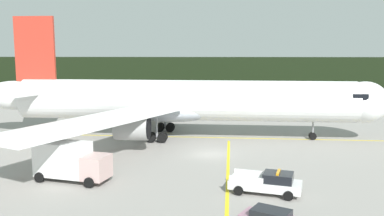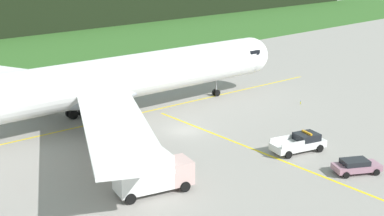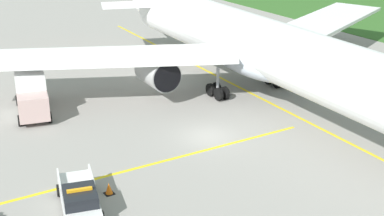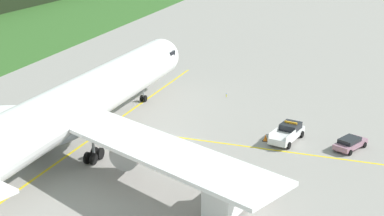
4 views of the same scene
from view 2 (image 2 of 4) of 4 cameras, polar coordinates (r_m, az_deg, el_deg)
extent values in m
plane|color=gray|center=(58.79, -0.84, -2.49)|extent=(320.00, 320.00, 0.00)
cube|color=yellow|center=(63.57, -8.36, -1.16)|extent=(68.18, 3.99, 0.01)
cube|color=yellow|center=(53.70, 6.87, -4.53)|extent=(2.04, 32.13, 0.01)
cylinder|color=white|center=(62.26, -8.54, 3.07)|extent=(42.88, 7.44, 5.14)
ellipsoid|color=white|center=(75.82, 6.15, 5.63)|extent=(5.92, 5.44, 5.14)
ellipsoid|color=#B0B8C4|center=(61.59, -10.19, 1.48)|extent=(12.72, 6.06, 2.83)
cube|color=black|center=(74.80, 5.50, 6.20)|extent=(2.06, 4.97, 0.70)
cube|color=white|center=(70.59, -19.06, 3.43)|extent=(13.73, 23.83, 0.35)
cylinder|color=#A5A5A5|center=(67.98, -15.79, 2.00)|extent=(3.83, 3.00, 2.81)
cylinder|color=black|center=(68.72, -14.35, 2.27)|extent=(0.26, 2.58, 2.58)
cube|color=white|center=(48.28, -8.26, -1.77)|extent=(15.78, 23.35, 0.35)
cylinder|color=#A5A5A5|center=(53.33, -8.31, -1.56)|extent=(3.83, 3.00, 2.81)
cylinder|color=black|center=(54.27, -6.60, -1.17)|extent=(0.26, 2.58, 2.58)
cylinder|color=gray|center=(72.39, 2.63, 2.53)|extent=(0.20, 0.20, 2.27)
cylinder|color=black|center=(72.86, 2.48, 1.71)|extent=(0.91, 0.27, 0.90)
cylinder|color=black|center=(72.49, 2.76, 1.62)|extent=(0.91, 0.27, 0.90)
cylinder|color=gray|center=(64.45, -12.34, 0.48)|extent=(0.28, 0.28, 2.27)
cylinder|color=black|center=(64.78, -11.59, -0.44)|extent=(1.21, 0.36, 1.20)
cylinder|color=black|center=(65.37, -11.88, -0.30)|extent=(1.21, 0.36, 1.20)
cylinder|color=black|center=(64.18, -12.69, -0.67)|extent=(1.21, 0.36, 1.20)
cylinder|color=black|center=(64.78, -12.97, -0.53)|extent=(1.21, 0.36, 1.20)
cylinder|color=gray|center=(58.80, -9.35, -0.93)|extent=(0.28, 0.28, 2.27)
cylinder|color=black|center=(59.77, -8.89, -1.76)|extent=(1.21, 0.36, 1.20)
cylinder|color=black|center=(59.19, -8.54, -1.93)|extent=(1.21, 0.36, 1.20)
cylinder|color=black|center=(59.12, -10.05, -2.03)|extent=(1.21, 0.36, 1.20)
cylinder|color=black|center=(58.54, -9.72, -2.21)|extent=(1.21, 0.36, 1.20)
cube|color=silver|center=(53.73, 11.36, -3.91)|extent=(5.97, 3.53, 0.70)
cube|color=black|center=(54.09, 12.26, -3.03)|extent=(2.68, 2.44, 0.70)
cube|color=silver|center=(53.49, 9.61, -3.25)|extent=(2.62, 0.84, 0.45)
cube|color=silver|center=(52.02, 10.87, -3.90)|extent=(2.62, 0.84, 0.45)
cube|color=orange|center=(53.94, 12.29, -2.61)|extent=(0.59, 1.44, 0.16)
cylinder|color=black|center=(55.74, 12.25, -3.58)|extent=(0.80, 0.44, 0.76)
cylinder|color=black|center=(54.24, 13.63, -4.26)|extent=(0.80, 0.44, 0.76)
cylinder|color=black|center=(53.55, 9.03, -4.25)|extent=(0.80, 0.44, 0.76)
cylinder|color=black|center=(51.98, 10.37, -4.99)|extent=(0.80, 0.44, 0.76)
cube|color=#C3A19D|center=(45.02, -1.44, -6.75)|extent=(2.45, 2.81, 2.00)
cube|color=silver|center=(43.63, -5.30, -6.94)|extent=(5.04, 3.50, 2.94)
cylinder|color=#99999E|center=(44.60, -4.15, -8.57)|extent=(0.77, 0.29, 1.04)
cylinder|color=#99999E|center=(43.99, -6.36, -9.01)|extent=(0.77, 0.29, 1.04)
cylinder|color=black|center=(46.42, -2.09, -7.35)|extent=(0.94, 0.48, 0.90)
cylinder|color=black|center=(44.46, -0.75, -8.48)|extent=(0.94, 0.48, 0.90)
cylinder|color=black|center=(44.76, -7.76, -8.46)|extent=(0.94, 0.48, 0.90)
cylinder|color=black|center=(42.72, -6.64, -9.71)|extent=(0.94, 0.48, 0.90)
cube|color=gray|center=(50.16, 17.33, -6.09)|extent=(4.55, 3.64, 0.55)
cube|color=black|center=(49.88, 17.17, -5.59)|extent=(2.83, 2.53, 0.45)
cylinder|color=black|center=(51.70, 18.25, -5.81)|extent=(0.61, 0.45, 0.60)
cylinder|color=black|center=(50.29, 19.29, -6.56)|extent=(0.61, 0.45, 0.60)
cylinder|color=black|center=(50.30, 15.32, -6.19)|extent=(0.61, 0.45, 0.60)
cylinder|color=black|center=(48.85, 16.30, -6.98)|extent=(0.61, 0.45, 0.60)
cube|color=black|center=(54.76, 9.06, -4.18)|extent=(0.61, 0.61, 0.03)
cone|color=orange|center=(54.62, 9.07, -3.81)|extent=(0.47, 0.47, 0.74)
cylinder|color=yellow|center=(70.15, 11.62, 0.55)|extent=(0.10, 0.10, 0.38)
sphere|color=blue|center=(70.09, 11.64, 0.74)|extent=(0.12, 0.12, 0.12)
camera|label=1|loc=(37.40, 50.71, -1.85)|focal=39.30mm
camera|label=3|loc=(71.01, 32.75, 12.93)|focal=51.29mm
camera|label=4|loc=(27.83, -73.70, 10.61)|focal=49.09mm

